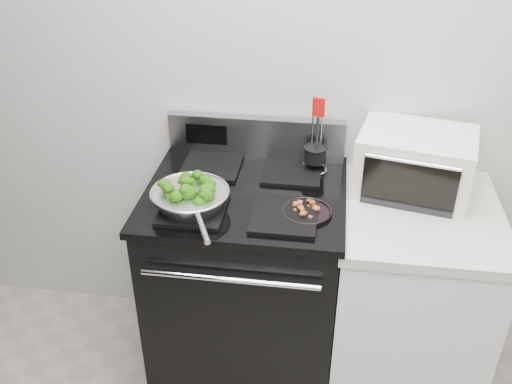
% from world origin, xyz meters
% --- Properties ---
extents(back_wall, '(4.00, 0.02, 2.70)m').
position_xyz_m(back_wall, '(0.00, 1.75, 1.35)').
color(back_wall, beige).
rests_on(back_wall, ground).
extents(gas_range, '(0.79, 0.69, 1.13)m').
position_xyz_m(gas_range, '(-0.30, 1.41, 0.49)').
color(gas_range, black).
rests_on(gas_range, floor).
extents(counter, '(0.62, 0.68, 0.92)m').
position_xyz_m(counter, '(0.39, 1.41, 0.46)').
color(counter, white).
rests_on(counter, floor).
extents(skillet, '(0.30, 0.45, 0.06)m').
position_xyz_m(skillet, '(-0.48, 1.26, 1.00)').
color(skillet, silver).
rests_on(skillet, gas_range).
extents(broccoli_pile, '(0.23, 0.23, 0.08)m').
position_xyz_m(broccoli_pile, '(-0.48, 1.26, 1.02)').
color(broccoli_pile, '#0F3304').
rests_on(broccoli_pile, skillet).
extents(bacon_plate, '(0.19, 0.19, 0.04)m').
position_xyz_m(bacon_plate, '(-0.05, 1.29, 0.97)').
color(bacon_plate, black).
rests_on(bacon_plate, gas_range).
extents(utensil_holder, '(0.11, 0.11, 0.33)m').
position_xyz_m(utensil_holder, '(-0.04, 1.61, 1.01)').
color(utensil_holder, silver).
rests_on(utensil_holder, gas_range).
extents(toaster_oven, '(0.49, 0.41, 0.25)m').
position_xyz_m(toaster_oven, '(0.35, 1.57, 1.04)').
color(toaster_oven, silver).
rests_on(toaster_oven, counter).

